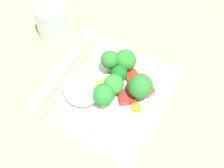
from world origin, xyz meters
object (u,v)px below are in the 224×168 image
drinking_glass (52,20)px  carrot_slice_0 (103,85)px  chopstick_pair (69,75)px  broccoli_floret_4 (125,60)px  rice_mound (81,90)px  square_plate (105,91)px

drinking_glass → carrot_slice_0: bearing=154.9°
carrot_slice_0 → chopstick_pair: 7.52cm
broccoli_floret_4 → carrot_slice_0: (2.43, 5.50, -3.36)cm
rice_mound → drinking_glass: bearing=-39.8°
square_plate → carrot_slice_0: (0.99, -0.60, 0.88)cm
rice_mound → chopstick_pair: bearing=-31.3°
square_plate → rice_mound: bearing=49.7°
rice_mound → carrot_slice_0: rice_mound is taller
square_plate → carrot_slice_0: carrot_slice_0 is taller
square_plate → broccoli_floret_4: size_ratio=3.94×
broccoli_floret_4 → rice_mound: bearing=64.6°
square_plate → drinking_glass: size_ratio=2.76×
broccoli_floret_4 → chopstick_pair: size_ratio=0.28×
chopstick_pair → rice_mound: bearing=59.1°
rice_mound → chopstick_pair: (5.10, -3.10, -2.39)cm
square_plate → chopstick_pair: bearing=5.3°
square_plate → drinking_glass: 20.84cm
broccoli_floret_4 → drinking_glass: 20.16cm
broccoli_floret_4 → drinking_glass: (19.97, -2.73, -0.63)cm
carrot_slice_0 → drinking_glass: 19.57cm
square_plate → rice_mound: size_ratio=3.22×
broccoli_floret_4 → drinking_glass: bearing=-7.8°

